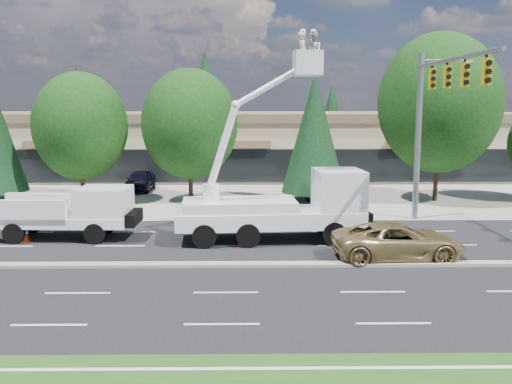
{
  "coord_description": "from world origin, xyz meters",
  "views": [
    {
      "loc": [
        0.8,
        -21.74,
        6.36
      ],
      "look_at": [
        1.11,
        3.52,
        2.4
      ],
      "focal_mm": 40.0,
      "sensor_mm": 36.0,
      "label": 1
    }
  ],
  "objects_px": {
    "signal_mast": "(433,109)",
    "minivan": "(398,241)",
    "utility_pickup": "(73,218)",
    "bucket_truck": "(284,198)"
  },
  "relations": [
    {
      "from": "minivan",
      "to": "utility_pickup",
      "type": "bearing_deg",
      "value": 72.78
    },
    {
      "from": "bucket_truck",
      "to": "minivan",
      "type": "relative_size",
      "value": 1.8
    },
    {
      "from": "utility_pickup",
      "to": "bucket_truck",
      "type": "bearing_deg",
      "value": -1.69
    },
    {
      "from": "utility_pickup",
      "to": "signal_mast",
      "type": "bearing_deg",
      "value": 8.66
    },
    {
      "from": "utility_pickup",
      "to": "bucket_truck",
      "type": "relative_size",
      "value": 0.67
    },
    {
      "from": "signal_mast",
      "to": "minivan",
      "type": "bearing_deg",
      "value": -117.23
    },
    {
      "from": "signal_mast",
      "to": "utility_pickup",
      "type": "bearing_deg",
      "value": -172.59
    },
    {
      "from": "signal_mast",
      "to": "minivan",
      "type": "distance_m",
      "value": 8.62
    },
    {
      "from": "utility_pickup",
      "to": "minivan",
      "type": "xyz_separation_m",
      "value": [
        14.47,
        -3.75,
        -0.26
      ]
    },
    {
      "from": "bucket_truck",
      "to": "utility_pickup",
      "type": "bearing_deg",
      "value": 172.97
    }
  ]
}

